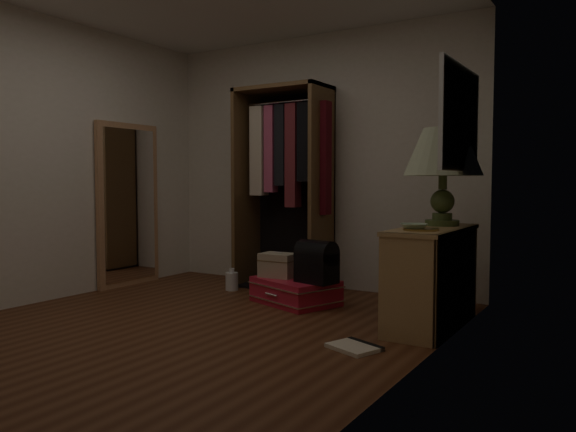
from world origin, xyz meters
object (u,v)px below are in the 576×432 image
Objects in this scene: floor_mirror at (128,205)px; train_case at (278,265)px; pink_suitcase at (295,291)px; console_bookshelf at (433,274)px; table_lamp at (443,154)px; white_jug at (232,281)px; black_bag at (317,261)px; open_wardrobe at (288,171)px.

train_case is at bearing 4.64° from floor_mirror.
pink_suitcase is (1.96, 0.15, -0.74)m from floor_mirror.
pink_suitcase is 0.29m from train_case.
console_bookshelf is 0.94m from table_lamp.
table_lamp is at bearing 89.09° from console_bookshelf.
floor_mirror is at bearing -179.44° from console_bookshelf.
table_lamp is (3.24, 0.25, 0.46)m from floor_mirror.
console_bookshelf reaches higher than white_jug.
floor_mirror reaches higher than table_lamp.
floor_mirror is 4.50× the size of black_bag.
console_bookshelf is at bearing -8.18° from white_jug.
pink_suitcase is at bearing -175.82° from table_lamp.
floor_mirror is at bearing -176.88° from train_case.
train_case is at bearing -15.99° from white_jug.
open_wardrobe is 2.34× the size of pink_suitcase.
pink_suitcase is 2.67× the size of train_case.
floor_mirror is 2.24× the size of table_lamp.
black_bag is at bearing 1.97° from floor_mirror.
console_bookshelf is 1.47m from train_case.
open_wardrobe is at bearing 27.29° from floor_mirror.
white_jug is (-0.68, 0.20, -0.24)m from train_case.
white_jug is (-2.15, 0.09, -1.21)m from table_lamp.
white_jug is (-0.40, -0.43, -1.11)m from open_wardrobe.
train_case reaches higher than pink_suitcase.
console_bookshelf is 1.03m from black_bag.
pink_suitcase is 1.15× the size of table_lamp.
open_wardrobe reaches higher than table_lamp.
black_bag is 0.50× the size of table_lamp.
white_jug is (1.10, 0.34, -0.76)m from floor_mirror.
white_jug is at bearing 179.11° from black_bag.
open_wardrobe is at bearing 163.29° from table_lamp.
pink_suitcase is 3.93× the size of white_jug.
floor_mirror is at bearing -152.71° from open_wardrobe.
open_wardrobe is 1.28m from black_bag.
table_lamp is at bearing 4.32° from floor_mirror.
console_bookshelf is at bearing 9.92° from black_bag.
table_lamp is (1.75, -0.53, 0.10)m from open_wardrobe.
black_bag is at bearing -10.45° from train_case.
train_case is 1.47× the size of white_jug.
open_wardrobe reaches higher than black_bag.
floor_mirror is 1.94× the size of pink_suitcase.
floor_mirror is 3.28m from table_lamp.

